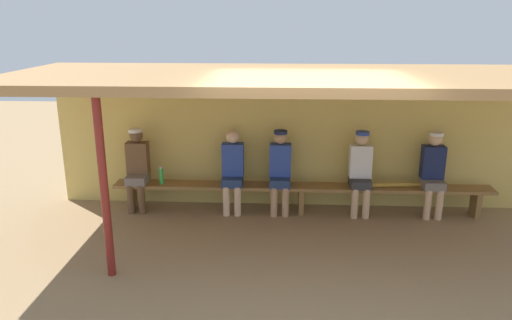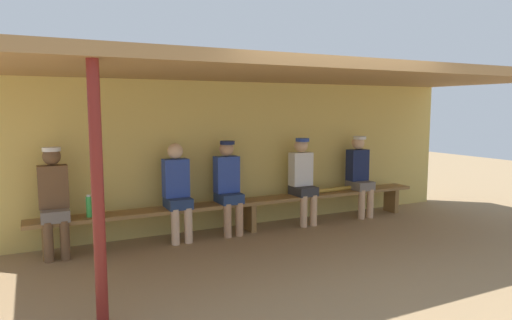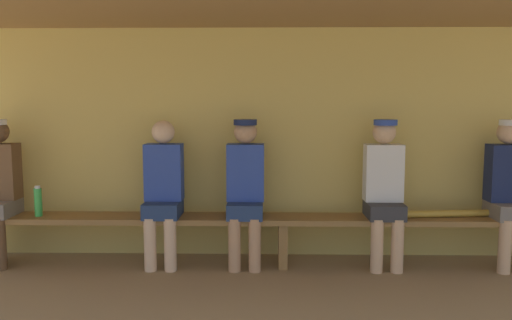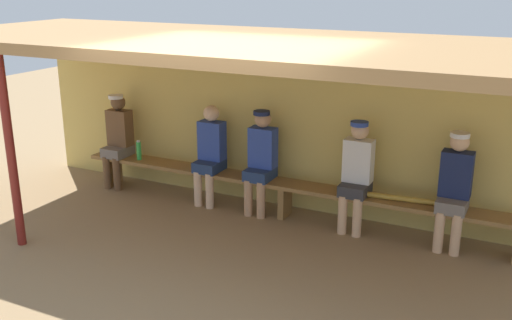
{
  "view_description": "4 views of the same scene",
  "coord_description": "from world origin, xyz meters",
  "px_view_note": "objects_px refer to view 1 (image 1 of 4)",
  "views": [
    {
      "loc": [
        -0.36,
        -5.72,
        3.01
      ],
      "look_at": [
        -0.71,
        1.29,
        0.95
      ],
      "focal_mm": 33.84,
      "sensor_mm": 36.0,
      "label": 1
    },
    {
      "loc": [
        -2.85,
        -4.35,
        1.81
      ],
      "look_at": [
        -0.05,
        1.24,
        1.09
      ],
      "focal_mm": 31.74,
      "sensor_mm": 36.0,
      "label": 2
    },
    {
      "loc": [
        -0.14,
        -3.23,
        1.53
      ],
      "look_at": [
        -0.24,
        1.05,
        1.04
      ],
      "focal_mm": 37.35,
      "sensor_mm": 36.0,
      "label": 3
    },
    {
      "loc": [
        2.83,
        -4.98,
        2.99
      ],
      "look_at": [
        -0.24,
        1.2,
        0.82
      ],
      "focal_mm": 41.92,
      "sensor_mm": 36.0,
      "label": 4
    }
  ],
  "objects_px": {
    "player_near_post": "(361,169)",
    "player_in_red": "(280,168)",
    "water_bottle_clear": "(161,176)",
    "player_with_sunglasses": "(433,170)",
    "baseball_bat": "(396,185)",
    "support_post": "(104,190)",
    "player_rightmost": "(233,168)",
    "bench": "(301,190)",
    "player_leftmost": "(137,166)"
  },
  "relations": [
    {
      "from": "player_near_post",
      "to": "player_in_red",
      "type": "bearing_deg",
      "value": 180.0
    },
    {
      "from": "player_in_red",
      "to": "water_bottle_clear",
      "type": "xyz_separation_m",
      "value": [
        -1.9,
        -0.04,
        -0.15
      ]
    },
    {
      "from": "player_with_sunglasses",
      "to": "baseball_bat",
      "type": "bearing_deg",
      "value": -179.63
    },
    {
      "from": "support_post",
      "to": "player_rightmost",
      "type": "xyz_separation_m",
      "value": [
        1.29,
        2.1,
        -0.37
      ]
    },
    {
      "from": "player_in_red",
      "to": "player_rightmost",
      "type": "bearing_deg",
      "value": -179.96
    },
    {
      "from": "player_rightmost",
      "to": "baseball_bat",
      "type": "relative_size",
      "value": 1.64
    },
    {
      "from": "player_rightmost",
      "to": "player_with_sunglasses",
      "type": "xyz_separation_m",
      "value": [
        3.13,
        0.0,
        0.02
      ]
    },
    {
      "from": "bench",
      "to": "player_with_sunglasses",
      "type": "xyz_separation_m",
      "value": [
        2.04,
        0.0,
        0.36
      ]
    },
    {
      "from": "player_with_sunglasses",
      "to": "player_near_post",
      "type": "xyz_separation_m",
      "value": [
        -1.12,
        0.0,
        0.0
      ]
    },
    {
      "from": "player_with_sunglasses",
      "to": "water_bottle_clear",
      "type": "xyz_separation_m",
      "value": [
        -4.28,
        -0.04,
        -0.15
      ]
    },
    {
      "from": "player_leftmost",
      "to": "baseball_bat",
      "type": "bearing_deg",
      "value": -0.05
    },
    {
      "from": "player_with_sunglasses",
      "to": "baseball_bat",
      "type": "height_order",
      "value": "player_with_sunglasses"
    },
    {
      "from": "player_near_post",
      "to": "player_in_red",
      "type": "relative_size",
      "value": 1.0
    },
    {
      "from": "player_leftmost",
      "to": "player_with_sunglasses",
      "type": "bearing_deg",
      "value": 0.0
    },
    {
      "from": "bench",
      "to": "player_near_post",
      "type": "height_order",
      "value": "player_near_post"
    },
    {
      "from": "player_near_post",
      "to": "player_with_sunglasses",
      "type": "bearing_deg",
      "value": 0.0
    },
    {
      "from": "player_leftmost",
      "to": "player_in_red",
      "type": "distance_m",
      "value": 2.29
    },
    {
      "from": "baseball_bat",
      "to": "bench",
      "type": "bearing_deg",
      "value": 174.48
    },
    {
      "from": "player_in_red",
      "to": "bench",
      "type": "bearing_deg",
      "value": -0.59
    },
    {
      "from": "support_post",
      "to": "bench",
      "type": "distance_m",
      "value": 3.26
    },
    {
      "from": "player_rightmost",
      "to": "player_with_sunglasses",
      "type": "distance_m",
      "value": 3.13
    },
    {
      "from": "player_with_sunglasses",
      "to": "player_in_red",
      "type": "relative_size",
      "value": 1.0
    },
    {
      "from": "player_in_red",
      "to": "baseball_bat",
      "type": "xyz_separation_m",
      "value": [
        1.82,
        -0.0,
        -0.25
      ]
    },
    {
      "from": "bench",
      "to": "baseball_bat",
      "type": "relative_size",
      "value": 7.38
    },
    {
      "from": "player_rightmost",
      "to": "player_near_post",
      "type": "xyz_separation_m",
      "value": [
        2.01,
        0.0,
        0.02
      ]
    },
    {
      "from": "support_post",
      "to": "player_with_sunglasses",
      "type": "bearing_deg",
      "value": 25.45
    },
    {
      "from": "player_rightmost",
      "to": "player_near_post",
      "type": "bearing_deg",
      "value": 0.01
    },
    {
      "from": "bench",
      "to": "water_bottle_clear",
      "type": "bearing_deg",
      "value": -179.12
    },
    {
      "from": "player_with_sunglasses",
      "to": "player_rightmost",
      "type": "bearing_deg",
      "value": -179.99
    },
    {
      "from": "player_rightmost",
      "to": "player_with_sunglasses",
      "type": "relative_size",
      "value": 0.99
    },
    {
      "from": "player_with_sunglasses",
      "to": "bench",
      "type": "bearing_deg",
      "value": -179.9
    },
    {
      "from": "support_post",
      "to": "player_near_post",
      "type": "xyz_separation_m",
      "value": [
        3.3,
        2.1,
        -0.35
      ]
    },
    {
      "from": "player_with_sunglasses",
      "to": "water_bottle_clear",
      "type": "bearing_deg",
      "value": -179.49
    },
    {
      "from": "support_post",
      "to": "baseball_bat",
      "type": "height_order",
      "value": "support_post"
    },
    {
      "from": "player_in_red",
      "to": "player_with_sunglasses",
      "type": "bearing_deg",
      "value": 0.0
    },
    {
      "from": "bench",
      "to": "support_post",
      "type": "bearing_deg",
      "value": -138.63
    },
    {
      "from": "player_rightmost",
      "to": "bench",
      "type": "bearing_deg",
      "value": -0.16
    },
    {
      "from": "player_rightmost",
      "to": "baseball_bat",
      "type": "height_order",
      "value": "player_rightmost"
    },
    {
      "from": "player_leftmost",
      "to": "player_near_post",
      "type": "height_order",
      "value": "same"
    },
    {
      "from": "support_post",
      "to": "baseball_bat",
      "type": "distance_m",
      "value": 4.44
    },
    {
      "from": "support_post",
      "to": "bench",
      "type": "height_order",
      "value": "support_post"
    },
    {
      "from": "player_rightmost",
      "to": "baseball_bat",
      "type": "distance_m",
      "value": 2.59
    },
    {
      "from": "bench",
      "to": "player_near_post",
      "type": "relative_size",
      "value": 4.46
    },
    {
      "from": "player_in_red",
      "to": "water_bottle_clear",
      "type": "distance_m",
      "value": 1.9
    },
    {
      "from": "player_leftmost",
      "to": "player_near_post",
      "type": "distance_m",
      "value": 3.55
    },
    {
      "from": "player_in_red",
      "to": "water_bottle_clear",
      "type": "bearing_deg",
      "value": -178.85
    },
    {
      "from": "support_post",
      "to": "player_in_red",
      "type": "relative_size",
      "value": 1.64
    },
    {
      "from": "player_leftmost",
      "to": "bench",
      "type": "bearing_deg",
      "value": -0.08
    },
    {
      "from": "water_bottle_clear",
      "to": "player_with_sunglasses",
      "type": "bearing_deg",
      "value": 0.51
    },
    {
      "from": "water_bottle_clear",
      "to": "baseball_bat",
      "type": "relative_size",
      "value": 0.35
    }
  ]
}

